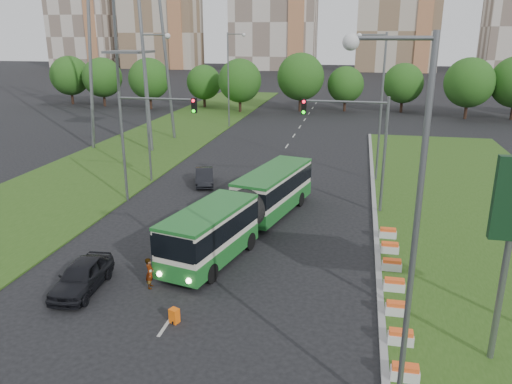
% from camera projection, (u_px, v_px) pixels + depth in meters
% --- Properties ---
extents(ground, '(360.00, 360.00, 0.00)m').
position_uv_depth(ground, '(262.00, 268.00, 26.56)').
color(ground, black).
rests_on(ground, ground).
extents(grass_median, '(14.00, 60.00, 0.15)m').
position_uv_depth(grass_median, '(488.00, 229.00, 31.51)').
color(grass_median, '#2A4E16').
rests_on(grass_median, ground).
extents(median_kerb, '(0.30, 60.00, 0.18)m').
position_uv_depth(median_kerb, '(375.00, 221.00, 32.84)').
color(median_kerb, gray).
rests_on(median_kerb, ground).
extents(left_verge, '(12.00, 110.00, 0.10)m').
position_uv_depth(left_verge, '(141.00, 149.00, 53.32)').
color(left_verge, '#2A4E16').
rests_on(left_verge, ground).
extents(lane_markings, '(0.20, 100.00, 0.01)m').
position_uv_depth(lane_markings, '(271.00, 169.00, 45.79)').
color(lane_markings, '#A8A7A1').
rests_on(lane_markings, ground).
extents(flower_planters, '(1.10, 13.70, 0.60)m').
position_uv_depth(flower_planters, '(394.00, 285.00, 23.83)').
color(flower_planters, silver).
rests_on(flower_planters, grass_median).
extents(traffic_mast_median, '(5.76, 0.32, 8.00)m').
position_uv_depth(traffic_mast_median, '(361.00, 136.00, 33.35)').
color(traffic_mast_median, slate).
rests_on(traffic_mast_median, ground).
extents(traffic_mast_left, '(5.76, 0.32, 8.00)m').
position_uv_depth(traffic_mast_left, '(143.00, 130.00, 35.31)').
color(traffic_mast_left, slate).
rests_on(traffic_mast_left, ground).
extents(street_lamps, '(36.00, 60.00, 12.00)m').
position_uv_depth(street_lamps, '(247.00, 122.00, 34.64)').
color(street_lamps, slate).
rests_on(street_lamps, ground).
extents(tree_line, '(120.00, 8.00, 9.00)m').
position_uv_depth(tree_line, '(397.00, 85.00, 74.60)').
color(tree_line, '#1C4C14').
rests_on(tree_line, ground).
extents(midrise_west, '(22.00, 14.00, 36.00)m').
position_uv_depth(midrise_west, '(82.00, 15.00, 179.24)').
color(midrise_west, beige).
rests_on(midrise_west, ground).
extents(articulated_bus, '(2.54, 16.32, 2.69)m').
position_uv_depth(articulated_bus, '(246.00, 208.00, 30.75)').
color(articulated_bus, beige).
rests_on(articulated_bus, ground).
extents(car_left_near, '(2.10, 4.52, 1.50)m').
position_uv_depth(car_left_near, '(82.00, 276.00, 24.03)').
color(car_left_near, black).
rests_on(car_left_near, ground).
extents(car_left_far, '(2.57, 4.28, 1.33)m').
position_uv_depth(car_left_far, '(204.00, 177.00, 40.91)').
color(car_left_far, black).
rests_on(car_left_far, ground).
extents(pedestrian, '(0.48, 0.63, 1.57)m').
position_uv_depth(pedestrian, '(150.00, 273.00, 24.26)').
color(pedestrian, gray).
rests_on(pedestrian, ground).
extents(shopping_trolley, '(0.38, 0.40, 0.65)m').
position_uv_depth(shopping_trolley, '(174.00, 316.00, 21.44)').
color(shopping_trolley, '#FF640D').
rests_on(shopping_trolley, ground).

